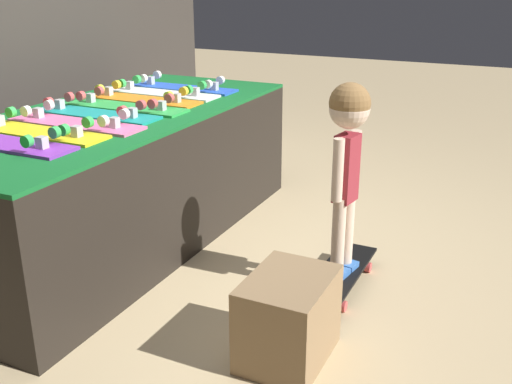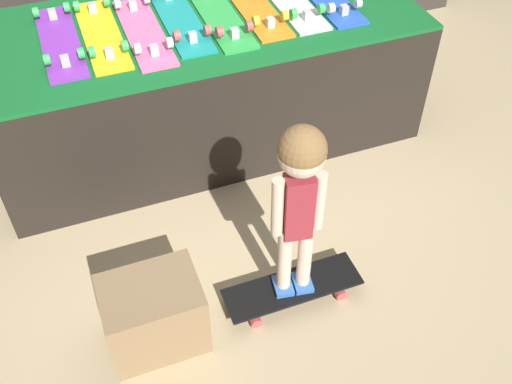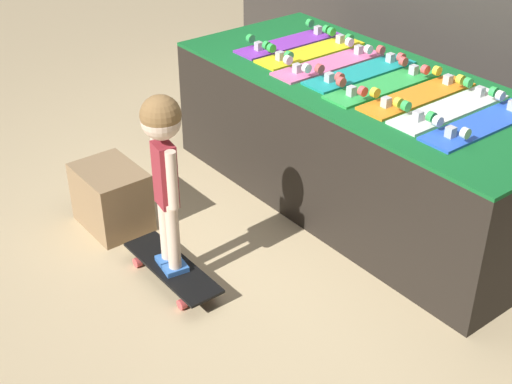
# 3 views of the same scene
# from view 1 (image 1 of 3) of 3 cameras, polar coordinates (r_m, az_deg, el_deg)

# --- Properties ---
(ground_plane) EXTENTS (16.00, 16.00, 0.00)m
(ground_plane) POSITION_cam_1_polar(r_m,az_deg,el_deg) (3.34, -4.63, -6.12)
(ground_plane) COLOR tan
(display_rack) EXTENTS (2.39, 1.03, 0.76)m
(display_rack) POSITION_cam_1_polar(r_m,az_deg,el_deg) (3.51, -13.11, 1.40)
(display_rack) COLOR black
(display_rack) RESTS_ON ground_plane
(skateboard_purple_on_rack) EXTENTS (0.19, 0.74, 0.09)m
(skateboard_purple_on_rack) POSITION_cam_1_polar(r_m,az_deg,el_deg) (2.91, -23.11, 4.49)
(skateboard_purple_on_rack) COLOR purple
(skateboard_purple_on_rack) RESTS_ON display_rack
(skateboard_yellow_on_rack) EXTENTS (0.19, 0.74, 0.09)m
(skateboard_yellow_on_rack) POSITION_cam_1_polar(r_m,az_deg,el_deg) (3.04, -20.13, 5.53)
(skateboard_yellow_on_rack) COLOR yellow
(skateboard_yellow_on_rack) RESTS_ON display_rack
(skateboard_pink_on_rack) EXTENTS (0.19, 0.74, 0.09)m
(skateboard_pink_on_rack) POSITION_cam_1_polar(r_m,az_deg,el_deg) (3.15, -16.81, 6.41)
(skateboard_pink_on_rack) COLOR pink
(skateboard_pink_on_rack) RESTS_ON display_rack
(skateboard_teal_on_rack) EXTENTS (0.19, 0.74, 0.09)m
(skateboard_teal_on_rack) POSITION_cam_1_polar(r_m,az_deg,el_deg) (3.34, -15.07, 7.33)
(skateboard_teal_on_rack) COLOR teal
(skateboard_teal_on_rack) RESTS_ON display_rack
(skateboard_green_on_rack) EXTENTS (0.19, 0.74, 0.09)m
(skateboard_green_on_rack) POSITION_cam_1_polar(r_m,az_deg,el_deg) (3.47, -12.35, 8.05)
(skateboard_green_on_rack) COLOR green
(skateboard_green_on_rack) RESTS_ON display_rack
(skateboard_orange_on_rack) EXTENTS (0.19, 0.74, 0.09)m
(skateboard_orange_on_rack) POSITION_cam_1_polar(r_m,az_deg,el_deg) (3.66, -10.82, 8.77)
(skateboard_orange_on_rack) COLOR orange
(skateboard_orange_on_rack) RESTS_ON display_rack
(skateboard_white_on_rack) EXTENTS (0.19, 0.74, 0.09)m
(skateboard_white_on_rack) POSITION_cam_1_polar(r_m,az_deg,el_deg) (3.83, -8.96, 9.39)
(skateboard_white_on_rack) COLOR white
(skateboard_white_on_rack) RESTS_ON display_rack
(skateboard_blue_on_rack) EXTENTS (0.19, 0.74, 0.09)m
(skateboard_blue_on_rack) POSITION_cam_1_polar(r_m,az_deg,el_deg) (4.00, -7.08, 9.93)
(skateboard_blue_on_rack) COLOR blue
(skateboard_blue_on_rack) RESTS_ON display_rack
(skateboard_on_floor) EXTENTS (0.65, 0.20, 0.09)m
(skateboard_on_floor) POSITION_cam_1_polar(r_m,az_deg,el_deg) (3.03, 8.05, -7.68)
(skateboard_on_floor) COLOR black
(skateboard_on_floor) RESTS_ON ground_plane
(child) EXTENTS (0.22, 0.19, 0.93)m
(child) POSITION_cam_1_polar(r_m,az_deg,el_deg) (2.78, 8.72, 4.60)
(child) COLOR #3870C6
(child) RESTS_ON skateboard_on_floor
(storage_box) EXTENTS (0.42, 0.31, 0.36)m
(storage_box) POSITION_cam_1_polar(r_m,az_deg,el_deg) (2.45, 3.08, -11.94)
(storage_box) COLOR #8E704C
(storage_box) RESTS_ON ground_plane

